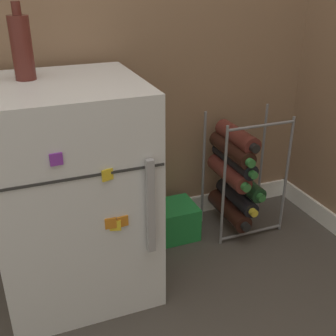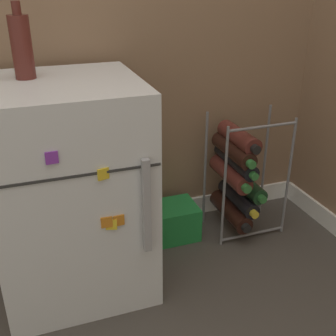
% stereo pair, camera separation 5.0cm
% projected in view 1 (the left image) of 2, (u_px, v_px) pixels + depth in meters
% --- Properties ---
extents(ground_plane, '(14.00, 14.00, 0.00)m').
position_uv_depth(ground_plane, '(193.00, 303.00, 1.55)').
color(ground_plane, '#423D38').
extents(mini_fridge, '(0.52, 0.54, 0.79)m').
position_uv_depth(mini_fridge, '(72.00, 191.00, 1.50)').
color(mini_fridge, silver).
rests_on(mini_fridge, ground_plane).
extents(wine_rack, '(0.33, 0.32, 0.56)m').
position_uv_depth(wine_rack, '(235.00, 174.00, 1.88)').
color(wine_rack, slate).
rests_on(wine_rack, ground_plane).
extents(soda_box, '(0.24, 0.18, 0.16)m').
position_uv_depth(soda_box, '(169.00, 221.00, 1.90)').
color(soda_box, '#1E7F38').
rests_on(soda_box, ground_plane).
extents(fridge_top_bottle, '(0.07, 0.07, 0.24)m').
position_uv_depth(fridge_top_bottle, '(22.00, 47.00, 1.33)').
color(fridge_top_bottle, '#56231E').
rests_on(fridge_top_bottle, mini_fridge).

